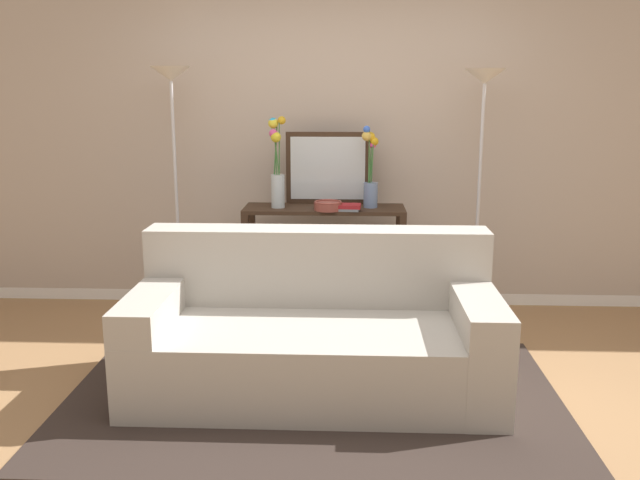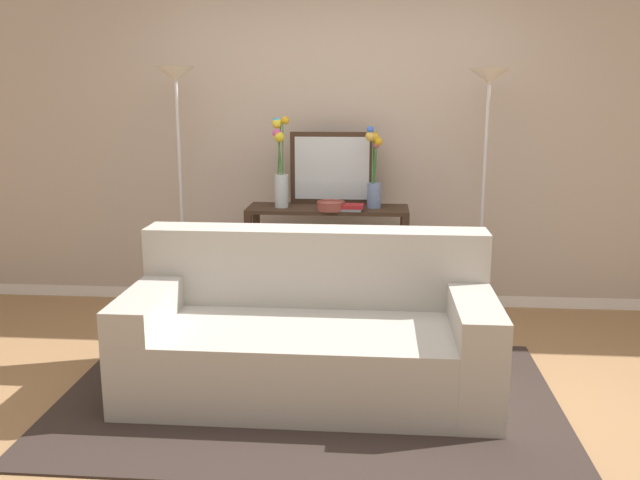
% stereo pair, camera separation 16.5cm
% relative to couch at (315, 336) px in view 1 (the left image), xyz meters
% --- Properties ---
extents(ground_plane, '(16.00, 16.00, 0.02)m').
position_rel_couch_xyz_m(ground_plane, '(0.09, -0.27, -0.32)').
color(ground_plane, '#9E754C').
extents(back_wall, '(12.00, 0.15, 2.88)m').
position_rel_couch_xyz_m(back_wall, '(0.09, 1.65, 1.13)').
color(back_wall, white).
rests_on(back_wall, ground).
extents(area_rug, '(2.75, 1.74, 0.01)m').
position_rel_couch_xyz_m(area_rug, '(-0.00, -0.16, -0.30)').
color(area_rug, '#332823').
rests_on(area_rug, ground).
extents(couch, '(2.04, 0.97, 0.88)m').
position_rel_couch_xyz_m(couch, '(0.00, 0.00, 0.00)').
color(couch, '#ADA89E').
rests_on(couch, ground).
extents(console_table, '(1.17, 0.38, 0.85)m').
position_rel_couch_xyz_m(console_table, '(0.01, 1.22, 0.27)').
color(console_table, '#382619').
rests_on(console_table, ground).
extents(floor_lamp_left, '(0.28, 0.28, 1.84)m').
position_rel_couch_xyz_m(floor_lamp_left, '(-1.07, 1.17, 1.14)').
color(floor_lamp_left, silver).
rests_on(floor_lamp_left, ground).
extents(floor_lamp_right, '(0.28, 0.28, 1.83)m').
position_rel_couch_xyz_m(floor_lamp_right, '(1.11, 1.17, 1.13)').
color(floor_lamp_right, silver).
rests_on(floor_lamp_right, ground).
extents(wall_mirror, '(0.62, 0.02, 0.53)m').
position_rel_couch_xyz_m(wall_mirror, '(0.03, 1.38, 0.81)').
color(wall_mirror, '#382619').
rests_on(wall_mirror, console_table).
extents(vase_tall_flowers, '(0.13, 0.13, 0.65)m').
position_rel_couch_xyz_m(vase_tall_flowers, '(-0.33, 1.19, 0.83)').
color(vase_tall_flowers, silver).
rests_on(vase_tall_flowers, console_table).
extents(vase_short_flowers, '(0.12, 0.12, 0.59)m').
position_rel_couch_xyz_m(vase_short_flowers, '(0.34, 1.23, 0.79)').
color(vase_short_flowers, '#6B84AD').
rests_on(vase_short_flowers, console_table).
extents(fruit_bowl, '(0.20, 0.20, 0.07)m').
position_rel_couch_xyz_m(fruit_bowl, '(0.04, 1.10, 0.57)').
color(fruit_bowl, brown).
rests_on(fruit_bowl, console_table).
extents(book_stack, '(0.21, 0.17, 0.04)m').
position_rel_couch_xyz_m(book_stack, '(0.17, 1.10, 0.56)').
color(book_stack, slate).
rests_on(book_stack, console_table).
extents(book_row_under_console, '(0.35, 0.18, 0.13)m').
position_rel_couch_xyz_m(book_row_under_console, '(-0.29, 1.22, -0.25)').
color(book_row_under_console, '#BC3328').
rests_on(book_row_under_console, ground).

